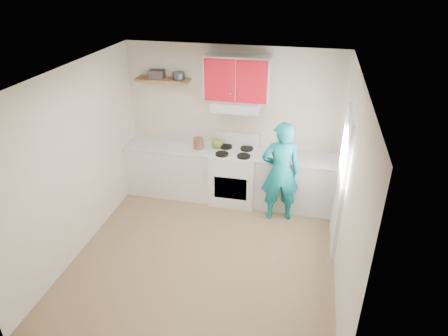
% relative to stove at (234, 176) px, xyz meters
% --- Properties ---
extents(floor, '(3.80, 3.80, 0.00)m').
position_rel_stove_xyz_m(floor, '(-0.10, -1.57, -0.46)').
color(floor, brown).
rests_on(floor, ground).
extents(ceiling, '(3.60, 3.80, 0.04)m').
position_rel_stove_xyz_m(ceiling, '(-0.10, -1.57, 2.14)').
color(ceiling, white).
rests_on(ceiling, floor).
extents(back_wall, '(3.60, 0.04, 2.60)m').
position_rel_stove_xyz_m(back_wall, '(-0.10, 0.32, 0.84)').
color(back_wall, beige).
rests_on(back_wall, floor).
extents(front_wall, '(3.60, 0.04, 2.60)m').
position_rel_stove_xyz_m(front_wall, '(-0.10, -3.47, 0.84)').
color(front_wall, beige).
rests_on(front_wall, floor).
extents(left_wall, '(0.04, 3.80, 2.60)m').
position_rel_stove_xyz_m(left_wall, '(-1.90, -1.57, 0.84)').
color(left_wall, beige).
rests_on(left_wall, floor).
extents(right_wall, '(0.04, 3.80, 2.60)m').
position_rel_stove_xyz_m(right_wall, '(1.70, -1.57, 0.84)').
color(right_wall, beige).
rests_on(right_wall, floor).
extents(door, '(0.05, 0.85, 2.05)m').
position_rel_stove_xyz_m(door, '(1.68, -0.88, 0.56)').
color(door, white).
rests_on(door, floor).
extents(door_glass, '(0.01, 0.55, 0.95)m').
position_rel_stove_xyz_m(door_glass, '(1.65, -0.88, 0.99)').
color(door_glass, white).
rests_on(door_glass, door).
extents(counter_left, '(1.52, 0.60, 0.90)m').
position_rel_stove_xyz_m(counter_left, '(-1.14, 0.02, -0.01)').
color(counter_left, silver).
rests_on(counter_left, floor).
extents(counter_right, '(1.32, 0.60, 0.90)m').
position_rel_stove_xyz_m(counter_right, '(1.04, 0.02, -0.01)').
color(counter_right, silver).
rests_on(counter_right, floor).
extents(stove, '(0.76, 0.65, 0.92)m').
position_rel_stove_xyz_m(stove, '(0.00, 0.00, 0.00)').
color(stove, white).
rests_on(stove, floor).
extents(range_hood, '(0.76, 0.44, 0.15)m').
position_rel_stove_xyz_m(range_hood, '(0.00, 0.10, 1.24)').
color(range_hood, silver).
rests_on(range_hood, back_wall).
extents(upper_cabinets, '(1.02, 0.33, 0.70)m').
position_rel_stove_xyz_m(upper_cabinets, '(0.00, 0.16, 1.66)').
color(upper_cabinets, '#AF0F1B').
rests_on(upper_cabinets, back_wall).
extents(shelf, '(0.90, 0.30, 0.04)m').
position_rel_stove_xyz_m(shelf, '(-1.25, 0.18, 1.56)').
color(shelf, brown).
rests_on(shelf, back_wall).
extents(books, '(0.26, 0.20, 0.13)m').
position_rel_stove_xyz_m(books, '(-1.36, 0.20, 1.64)').
color(books, '#3E3739').
rests_on(books, shelf).
extents(tin, '(0.23, 0.23, 0.12)m').
position_rel_stove_xyz_m(tin, '(-0.98, 0.20, 1.64)').
color(tin, '#333D4C').
rests_on(tin, shelf).
extents(kettle, '(0.20, 0.20, 0.17)m').
position_rel_stove_xyz_m(kettle, '(-0.32, 0.11, 0.55)').
color(kettle, '#5D7320').
rests_on(kettle, stove).
extents(crock, '(0.19, 0.19, 0.21)m').
position_rel_stove_xyz_m(crock, '(-0.63, 0.01, 0.54)').
color(crock, brown).
rests_on(crock, counter_left).
extents(cutting_board, '(0.34, 0.29, 0.02)m').
position_rel_stove_xyz_m(cutting_board, '(0.67, -0.04, 0.45)').
color(cutting_board, olive).
rests_on(cutting_board, counter_right).
extents(silicone_mat, '(0.35, 0.31, 0.01)m').
position_rel_stove_xyz_m(silicone_mat, '(1.37, 0.08, 0.44)').
color(silicone_mat, red).
rests_on(silicone_mat, counter_right).
extents(person, '(0.68, 0.52, 1.67)m').
position_rel_stove_xyz_m(person, '(0.80, -0.38, 0.37)').
color(person, '#0E7C82').
rests_on(person, floor).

